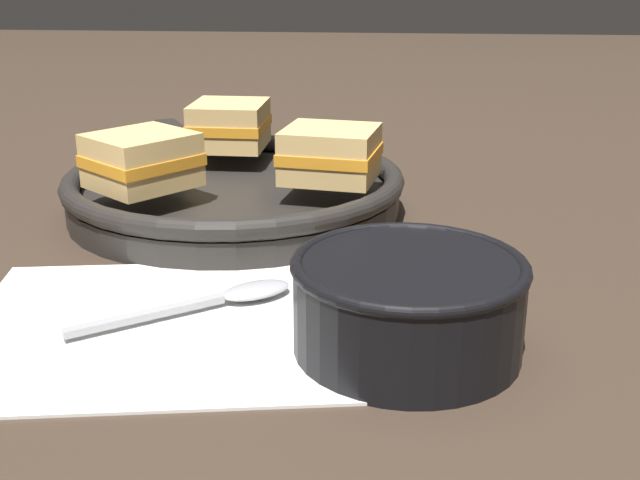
% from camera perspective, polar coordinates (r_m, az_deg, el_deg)
% --- Properties ---
extents(ground_plane, '(4.00, 4.00, 0.00)m').
position_cam_1_polar(ground_plane, '(0.57, -0.58, -4.14)').
color(ground_plane, '#382B21').
extents(napkin, '(0.29, 0.25, 0.00)m').
position_cam_1_polar(napkin, '(0.54, -11.12, -5.81)').
color(napkin, white).
rests_on(napkin, ground_plane).
extents(soup_bowl, '(0.14, 0.14, 0.06)m').
position_cam_1_polar(soup_bowl, '(0.49, 6.29, -4.22)').
color(soup_bowl, black).
rests_on(soup_bowl, ground_plane).
extents(spoon, '(0.14, 0.11, 0.01)m').
position_cam_1_polar(spoon, '(0.56, -6.62, -4.02)').
color(spoon, '#9E9EA3').
rests_on(spoon, napkin).
extents(skillet, '(0.32, 0.42, 0.04)m').
position_cam_1_polar(skillet, '(0.76, -6.11, 3.56)').
color(skillet, black).
rests_on(skillet, ground_plane).
extents(sandwich_near_left, '(0.09, 0.09, 0.05)m').
position_cam_1_polar(sandwich_near_left, '(0.71, 0.47, 6.15)').
color(sandwich_near_left, '#DBB26B').
rests_on(sandwich_near_left, skillet).
extents(sandwich_near_right, '(0.08, 0.08, 0.05)m').
position_cam_1_polar(sandwich_near_right, '(0.84, -6.46, 8.14)').
color(sandwich_near_right, '#DBB26B').
rests_on(sandwich_near_right, skillet).
extents(sandwich_far_left, '(0.11, 0.11, 0.05)m').
position_cam_1_polar(sandwich_far_left, '(0.70, -12.56, 5.56)').
color(sandwich_far_left, '#DBB26B').
rests_on(sandwich_far_left, skillet).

